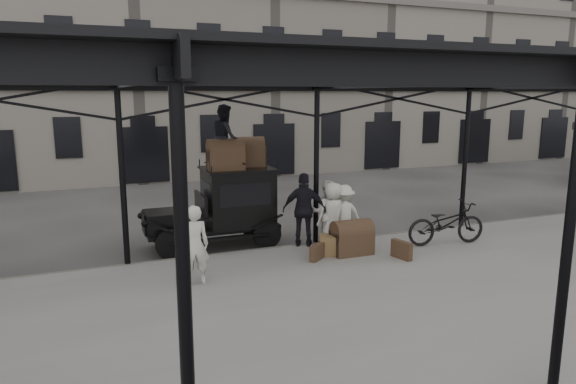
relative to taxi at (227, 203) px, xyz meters
name	(u,v)px	position (x,y,z in m)	size (l,w,h in m)	color
ground	(350,270)	(2.21, -3.09, -1.20)	(120.00, 120.00, 0.00)	#383533
platform	(397,296)	(2.21, -5.09, -1.13)	(28.00, 8.00, 0.15)	slate
canopy	(398,72)	(2.21, -4.81, 3.39)	(22.50, 9.00, 4.74)	black
building_frontage	(192,40)	(2.21, 14.91, 5.80)	(64.00, 8.00, 14.00)	slate
taxi	(227,203)	(0.00, 0.00, 0.00)	(3.65, 1.55, 2.18)	black
porter_left	(194,245)	(-1.54, -3.03, -0.18)	(0.63, 0.42, 1.74)	beige
porter_midleft	(327,212)	(2.44, -1.29, -0.18)	(0.85, 0.66, 1.74)	silver
porter_centre	(333,214)	(2.50, -1.52, -0.19)	(0.84, 0.55, 1.72)	beige
porter_official	(304,210)	(1.77, -1.29, -0.06)	(1.16, 0.48, 1.98)	black
porter_right	(344,214)	(2.87, -1.47, -0.24)	(1.05, 0.60, 1.62)	silver
bicycle	(446,223)	(5.41, -2.59, -0.47)	(0.78, 2.23, 1.17)	black
porter_roof	(225,137)	(-0.03, -0.10, 1.84)	(0.84, 0.66, 1.74)	black
steamer_trunk_roof_near	(225,157)	(-0.08, -0.25, 1.32)	(0.95, 0.58, 0.70)	#483021
steamer_trunk_roof_far	(247,154)	(0.67, 0.20, 1.32)	(0.94, 0.58, 0.69)	#483021
steamer_trunk_platform	(352,240)	(2.61, -2.40, -0.68)	(1.02, 0.62, 0.75)	#483021
wicker_hamper	(331,245)	(2.10, -2.28, -0.80)	(0.60, 0.45, 0.50)	brown
suitcase_upright	(402,250)	(3.58, -3.20, -0.83)	(0.15, 0.60, 0.45)	#483021
suitcase_flat	(318,252)	(1.61, -2.51, -0.85)	(0.60, 0.15, 0.40)	#483021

